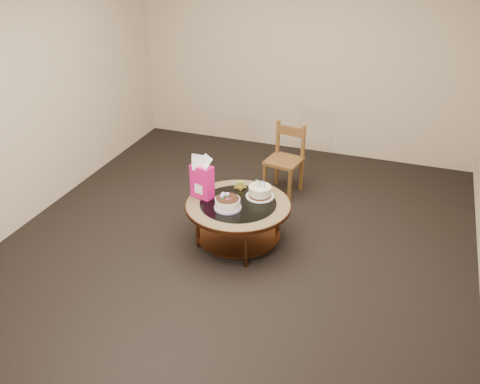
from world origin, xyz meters
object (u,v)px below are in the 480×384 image
(coffee_table, at_px, (238,210))
(dining_chair, at_px, (285,159))
(decorated_cake, at_px, (228,204))
(gift_bag, at_px, (202,177))
(cream_cake, at_px, (260,192))

(coffee_table, relative_size, dining_chair, 1.27)
(decorated_cake, bearing_deg, dining_chair, 82.02)
(coffee_table, bearing_deg, gift_bag, 179.39)
(coffee_table, height_order, decorated_cake, decorated_cake)
(coffee_table, xyz_separation_m, dining_chair, (0.13, 1.22, 0.03))
(decorated_cake, xyz_separation_m, gift_bag, (-0.31, 0.13, 0.16))
(decorated_cake, bearing_deg, gift_bag, 156.99)
(decorated_cake, distance_m, gift_bag, 0.38)
(cream_cake, bearing_deg, gift_bag, -154.36)
(gift_bag, bearing_deg, cream_cake, 35.36)
(coffee_table, relative_size, cream_cake, 3.68)
(cream_cake, xyz_separation_m, gift_bag, (-0.53, -0.19, 0.16))
(decorated_cake, xyz_separation_m, dining_chair, (0.19, 1.35, -0.10))
(cream_cake, distance_m, dining_chair, 1.04)
(coffee_table, xyz_separation_m, gift_bag, (-0.37, 0.00, 0.29))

